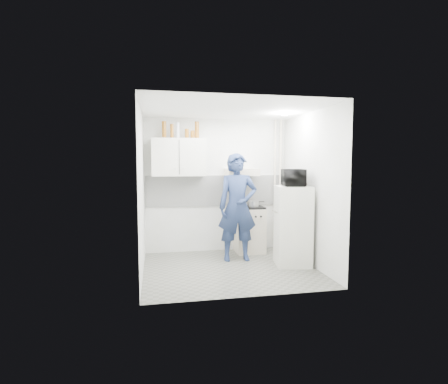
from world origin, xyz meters
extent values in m
plane|color=#63625A|center=(0.00, 0.00, 0.00)|extent=(2.80, 2.80, 0.00)
plane|color=white|center=(0.00, 0.00, 2.60)|extent=(2.80, 2.80, 0.00)
plane|color=white|center=(0.00, 1.25, 1.30)|extent=(2.80, 0.00, 2.80)
plane|color=white|center=(-1.40, 0.00, 1.30)|extent=(0.00, 2.60, 2.60)
plane|color=white|center=(1.40, 0.00, 1.30)|extent=(0.00, 2.60, 2.60)
imported|color=navy|center=(0.25, 0.49, 0.96)|extent=(0.72, 0.49, 1.92)
cube|color=beige|center=(0.61, 1.00, 0.43)|extent=(0.54, 0.54, 0.87)
cube|color=white|center=(1.10, 0.01, 0.68)|extent=(0.64, 0.64, 1.36)
cube|color=black|center=(0.61, 1.00, 0.88)|extent=(0.52, 0.52, 0.03)
cylinder|color=silver|center=(0.68, 0.98, 0.96)|extent=(0.20, 0.20, 0.11)
imported|color=black|center=(1.10, 0.01, 1.50)|extent=(0.57, 0.44, 0.28)
cylinder|color=brown|center=(-1.01, 1.07, 2.36)|extent=(0.08, 0.08, 0.31)
cylinder|color=brown|center=(-0.87, 1.07, 2.33)|extent=(0.06, 0.06, 0.26)
cylinder|color=#B2B7BC|center=(-0.76, 1.07, 2.35)|extent=(0.07, 0.07, 0.29)
cylinder|color=brown|center=(-0.59, 1.07, 2.29)|extent=(0.07, 0.07, 0.18)
cylinder|color=brown|center=(-0.49, 1.07, 2.28)|extent=(0.08, 0.08, 0.15)
cylinder|color=brown|center=(-0.40, 1.07, 2.36)|extent=(0.08, 0.08, 0.32)
cube|color=white|center=(-0.75, 1.07, 1.85)|extent=(1.00, 0.35, 0.70)
cube|color=beige|center=(0.45, 1.00, 1.57)|extent=(0.60, 0.50, 0.14)
cube|color=white|center=(0.00, 1.24, 1.20)|extent=(2.74, 0.03, 0.60)
cylinder|color=beige|center=(1.30, 1.17, 1.30)|extent=(0.05, 0.05, 2.60)
cylinder|color=beige|center=(1.18, 1.17, 1.30)|extent=(0.04, 0.04, 2.60)
cylinder|color=white|center=(1.00, 0.20, 2.57)|extent=(0.10, 0.10, 0.02)
camera|label=1|loc=(-1.19, -5.53, 1.75)|focal=28.00mm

